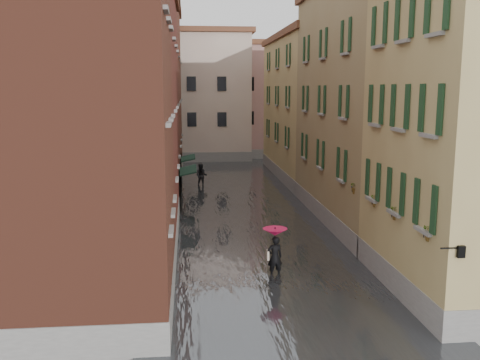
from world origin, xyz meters
name	(u,v)px	position (x,y,z in m)	size (l,w,h in m)	color
ground	(276,281)	(0.00, 0.00, 0.00)	(120.00, 120.00, 0.00)	#59595B
floodwater	(243,207)	(0.00, 13.00, 0.10)	(10.00, 60.00, 0.20)	#45484C
building_left_near	(77,122)	(-7.00, -2.00, 6.50)	(6.00, 8.00, 13.00)	brown
building_left_mid	(120,114)	(-7.00, 9.00, 6.25)	(6.00, 14.00, 12.50)	maroon
building_left_far	(142,95)	(-7.00, 24.00, 7.00)	(6.00, 16.00, 14.00)	brown
building_right_near	(480,141)	(7.00, -2.00, 5.75)	(6.00, 8.00, 11.50)	#A48C54
building_right_mid	(375,108)	(7.00, 9.00, 6.50)	(6.00, 14.00, 13.00)	#948259
building_right_far	(313,110)	(7.00, 24.00, 5.75)	(6.00, 16.00, 11.50)	#A48C54
building_end_cream	(191,98)	(-3.00, 38.00, 6.50)	(12.00, 9.00, 13.00)	beige
building_end_pink	(271,102)	(6.00, 40.00, 6.00)	(10.00, 9.00, 12.00)	tan
awning_near	(187,171)	(-3.48, 12.99, 2.47)	(1.09, 3.23, 2.80)	#153023
awning_far	(187,159)	(-3.49, 18.86, 2.46)	(1.09, 2.85, 2.80)	#153023
wall_lantern	(460,251)	(4.33, -6.00, 3.01)	(0.71, 0.22, 0.35)	black
window_planters	(387,198)	(4.12, -0.85, 3.51)	(0.59, 8.38, 0.84)	brown
pedestrian_main	(275,247)	(0.03, 0.44, 1.27)	(1.02, 1.02, 2.06)	black
pedestrian_far	(201,176)	(-2.42, 20.54, 0.94)	(0.91, 0.71, 1.88)	black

